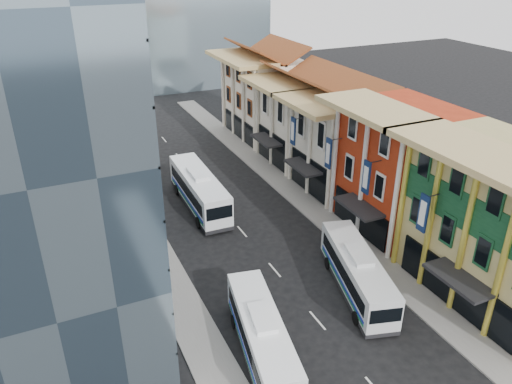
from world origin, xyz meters
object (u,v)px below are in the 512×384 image
shophouse_tan (507,228)px  bus_right (357,272)px  bus_left_far (199,189)px  bus_left_near (262,336)px  office_tower (18,111)px

shophouse_tan → bus_right: shophouse_tan is taller
bus_right → bus_left_far: bearing=124.6°
bus_left_near → bus_right: bus_right is taller
shophouse_tan → bus_left_far: bearing=124.2°
bus_left_near → bus_right: bearing=29.3°
bus_left_near → shophouse_tan: bearing=6.3°
shophouse_tan → office_tower: 35.19m
shophouse_tan → bus_right: size_ratio=1.24×
shophouse_tan → bus_right: 11.38m
office_tower → bus_left_near: (11.77, -12.52, -13.25)m
bus_left_far → office_tower: bearing=-146.2°
shophouse_tan → bus_left_near: (-19.23, 1.48, -4.25)m
bus_left_near → bus_right: 10.32m
shophouse_tan → bus_left_far: shophouse_tan is taller
office_tower → shophouse_tan: bearing=-24.3°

